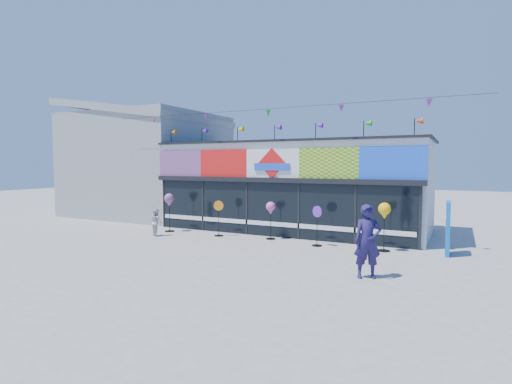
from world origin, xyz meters
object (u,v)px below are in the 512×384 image
Objects in this scene: spinner_4 at (384,212)px; spinner_1 at (219,217)px; blue_sign at (448,228)px; adult_man at (368,241)px; child at (156,222)px; spinner_3 at (317,225)px; spinner_0 at (169,201)px; spinner_2 at (271,209)px.

spinner_1 is at bearing -178.99° from spinner_4.
adult_man reaches higher than blue_sign.
spinner_3 is at bearing -144.55° from child.
blue_sign is 1.19× the size of spinner_1.
spinner_0 is at bearing -178.68° from spinner_1.
child is (-11.21, -1.66, -0.33)m from blue_sign.
adult_man is (9.55, -3.46, -0.40)m from spinner_0.
spinner_2 is at bearing 176.97° from spinner_4.
blue_sign is 4.43m from adult_man.
child is (0.18, -1.09, -0.81)m from spinner_0.
spinner_0 is 10.17m from adult_man.
blue_sign is 11.42m from spinner_0.
spinner_0 is at bearing 179.81° from spinner_3.
spinner_0 is 1.15× the size of spinner_1.
spinner_4 reaches higher than child.
spinner_4 is at bearing -3.03° from spinner_2.
blue_sign reaches higher than spinner_0.
spinner_0 is at bearing -178.68° from blue_sign.
spinner_1 is 1.30× the size of child.
spinner_2 is 0.77× the size of adult_man.
spinner_3 is at bearing -173.81° from blue_sign.
spinner_1 is (2.60, 0.06, -0.59)m from spinner_0.
adult_man reaches higher than child.
spinner_3 is 6.90m from child.
blue_sign is at bearing 7.77° from spinner_3.
child is (-4.70, -1.50, -0.65)m from spinner_2.
blue_sign is 1.18× the size of spinner_2.
spinner_4 is at bearing 66.63° from adult_man.
spinner_4 is (9.39, 0.18, -0.02)m from spinner_0.
spinner_1 is 1.01× the size of spinner_3.
adult_man is (-1.84, -4.03, 0.09)m from blue_sign.
spinner_1 is (-8.79, -0.52, -0.11)m from blue_sign.
spinner_2 is 0.89× the size of spinner_4.
spinner_2 is at bearing 114.36° from adult_man.
adult_man is 1.71× the size of child.
blue_sign is at bearing -144.97° from child.
adult_man reaches higher than spinner_2.
spinner_3 is (7.00, -0.02, -0.60)m from spinner_0.
spinner_3 is at bearing 100.64° from adult_man.
spinner_0 reaches higher than spinner_2.
child is (-9.20, -1.26, -0.79)m from spinner_4.
spinner_1 is at bearing -171.06° from spinner_2.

